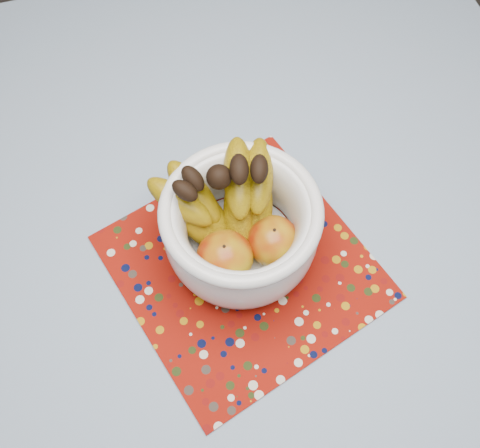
{
  "coord_description": "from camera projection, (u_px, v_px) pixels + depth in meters",
  "views": [
    {
      "loc": [
        -0.13,
        -0.45,
        1.64
      ],
      "look_at": [
        -0.01,
        -0.06,
        0.85
      ],
      "focal_mm": 42.0,
      "sensor_mm": 36.0,
      "label": 1
    }
  ],
  "objects": [
    {
      "name": "tablecloth",
      "position": [
        236.0,
        218.0,
        1.0
      ],
      "size": [
        1.32,
        1.32,
        0.01
      ],
      "primitive_type": "cube",
      "color": "#648AA7",
      "rests_on": "table"
    },
    {
      "name": "fruit_bowl",
      "position": [
        233.0,
        219.0,
        0.88
      ],
      "size": [
        0.29,
        0.27,
        0.21
      ],
      "color": "white",
      "rests_on": "placemat"
    },
    {
      "name": "placemat",
      "position": [
        243.0,
        267.0,
        0.95
      ],
      "size": [
        0.49,
        0.49,
        0.0
      ],
      "primitive_type": "cube",
      "rotation": [
        0.0,
        0.0,
        0.3
      ],
      "color": "maroon",
      "rests_on": "tablecloth"
    },
    {
      "name": "table",
      "position": [
        237.0,
        238.0,
        1.07
      ],
      "size": [
        1.2,
        1.2,
        0.75
      ],
      "color": "brown",
      "rests_on": "ground"
    }
  ]
}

